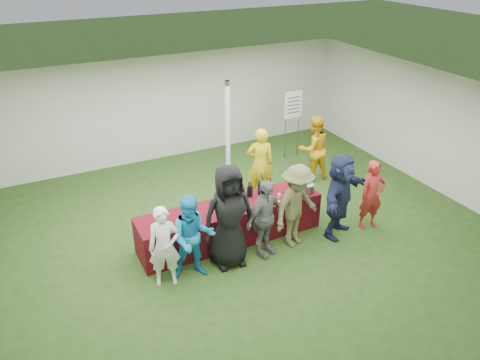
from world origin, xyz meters
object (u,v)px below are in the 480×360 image
wine_list_sign (293,110)px  staff_pourer (260,163)px  customer_4 (297,206)px  dump_bucket (308,189)px  customer_2 (229,217)px  customer_6 (372,195)px  customer_1 (193,238)px  customer_3 (265,219)px  customer_5 (340,196)px  serving_table (231,222)px  staff_back (314,148)px  customer_0 (164,247)px

wine_list_sign → staff_pourer: size_ratio=1.09×
customer_4 → dump_bucket: bearing=22.0°
staff_pourer → customer_4: (-0.28, -1.94, 0.01)m
wine_list_sign → customer_2: bearing=-134.9°
customer_2 → customer_6: (3.04, -0.17, -0.24)m
customer_2 → customer_4: size_ratio=1.16×
customer_1 → customer_3: customer_1 is taller
customer_5 → customer_1: bearing=149.4°
wine_list_sign → staff_pourer: (-1.79, -1.55, -0.49)m
staff_pourer → customer_1: size_ratio=1.05×
customer_1 → customer_5: (3.00, -0.03, 0.08)m
customer_5 → customer_2: bearing=147.6°
serving_table → customer_3: (0.34, -0.70, 0.39)m
staff_pourer → customer_6: size_ratio=1.14×
customer_1 → customer_2: (0.70, 0.07, 0.18)m
customer_3 → staff_pourer: bearing=43.2°
staff_back → customer_3: (-2.53, -2.16, -0.04)m
wine_list_sign → customer_4: wine_list_sign is taller
staff_back → customer_4: size_ratio=0.97×
staff_pourer → customer_6: 2.50m
customer_0 → customer_6: customer_0 is taller
dump_bucket → customer_3: (-1.26, -0.48, -0.08)m
staff_pourer → customer_1: bearing=63.6°
serving_table → customer_4: size_ratio=2.17×
staff_back → customer_4: (-1.84, -2.15, 0.03)m
staff_back → customer_1: size_ratio=1.03×
serving_table → customer_5: size_ratio=2.10×
wine_list_sign → customer_5: wine_list_sign is taller
customer_4 → customer_2: bearing=161.4°
staff_back → customer_6: (-0.17, -2.29, -0.08)m
staff_pourer → customer_6: (1.39, -2.08, -0.10)m
dump_bucket → wine_list_sign: (1.51, 3.02, 0.48)m
dump_bucket → customer_6: 1.27m
staff_pourer → customer_2: 2.53m
serving_table → customer_6: 2.85m
customer_0 → customer_5: (3.49, -0.07, 0.13)m
wine_list_sign → staff_back: 1.45m
staff_pourer → customer_4: size_ratio=0.99×
wine_list_sign → staff_back: wine_list_sign is taller
dump_bucket → customer_3: bearing=-158.9°
serving_table → staff_back: (2.87, 1.46, 0.43)m
customer_2 → customer_4: (1.37, -0.03, -0.14)m
customer_0 → customer_3: bearing=13.1°
serving_table → staff_back: staff_back is taller
customer_0 → customer_5: bearing=12.7°
customer_6 → customer_3: bearing=-176.3°
serving_table → customer_5: customer_5 is taller
customer_3 → customer_4: (0.69, 0.02, 0.07)m
wine_list_sign → customer_1: (-4.15, -3.53, -0.53)m
staff_back → customer_4: 2.83m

